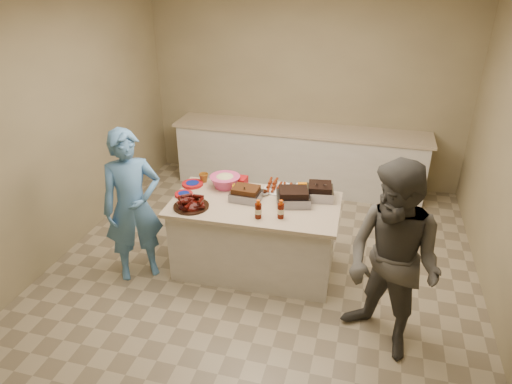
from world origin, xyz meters
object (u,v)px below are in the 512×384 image
(island, at_px, (255,268))
(bbq_bottle_b, at_px, (281,218))
(coleslaw_bowl, at_px, (225,187))
(rib_platter, at_px, (191,207))
(roasting_pan, at_px, (319,198))
(plastic_cup, at_px, (204,182))
(mustard_bottle, at_px, (234,194))
(guest_blue, at_px, (142,272))
(bbq_bottle_a, at_px, (258,218))
(guest_gray, at_px, (379,343))

(island, relative_size, bbq_bottle_b, 9.07)
(coleslaw_bowl, bearing_deg, rib_platter, -110.26)
(roasting_pan, bearing_deg, coleslaw_bowl, 172.06)
(rib_platter, relative_size, roasting_pan, 1.32)
(island, height_order, coleslaw_bowl, coleslaw_bowl)
(roasting_pan, relative_size, plastic_cup, 2.55)
(coleslaw_bowl, xyz_separation_m, mustard_bottle, (0.14, -0.12, 0.00))
(coleslaw_bowl, height_order, guest_blue, coleslaw_bowl)
(island, xyz_separation_m, bbq_bottle_a, (0.11, -0.28, 0.81))
(island, height_order, guest_gray, island)
(rib_platter, height_order, guest_blue, rib_platter)
(bbq_bottle_a, height_order, mustard_bottle, bbq_bottle_a)
(coleslaw_bowl, distance_m, guest_blue, 1.28)
(roasting_pan, xyz_separation_m, coleslaw_bowl, (-1.02, -0.01, 0.00))
(plastic_cup, bearing_deg, bbq_bottle_a, -38.11)
(coleslaw_bowl, xyz_separation_m, guest_blue, (-0.76, -0.65, -0.81))
(rib_platter, relative_size, mustard_bottle, 2.74)
(guest_blue, height_order, guest_gray, guest_gray)
(rib_platter, height_order, bbq_bottle_b, bbq_bottle_b)
(bbq_bottle_a, bearing_deg, island, 111.35)
(bbq_bottle_a, bearing_deg, rib_platter, 176.98)
(mustard_bottle, height_order, guest_gray, mustard_bottle)
(guest_gray, bearing_deg, bbq_bottle_b, -170.34)
(roasting_pan, distance_m, guest_gray, 1.51)
(bbq_bottle_a, xyz_separation_m, guest_blue, (-1.27, -0.10, -0.81))
(rib_platter, height_order, coleslaw_bowl, coleslaw_bowl)
(roasting_pan, xyz_separation_m, guest_gray, (0.72, -1.05, -0.81))
(plastic_cup, distance_m, guest_blue, 1.18)
(mustard_bottle, xyz_separation_m, guest_gray, (1.60, -0.92, -0.81))
(bbq_bottle_b, distance_m, plastic_cup, 1.13)
(island, bearing_deg, guest_gray, -31.91)
(island, bearing_deg, plastic_cup, 151.89)
(rib_platter, height_order, roasting_pan, rib_platter)
(roasting_pan, height_order, mustard_bottle, mustard_bottle)
(roasting_pan, distance_m, bbq_bottle_a, 0.75)
(mustard_bottle, bearing_deg, bbq_bottle_a, -48.84)
(rib_platter, distance_m, bbq_bottle_a, 0.70)
(rib_platter, relative_size, bbq_bottle_a, 1.87)
(roasting_pan, bearing_deg, island, -164.57)
(guest_gray, bearing_deg, coleslaw_bowl, -172.81)
(mustard_bottle, xyz_separation_m, guest_blue, (-0.90, -0.53, -0.81))
(island, relative_size, coleslaw_bowl, 5.21)
(island, distance_m, coleslaw_bowl, 0.94)
(coleslaw_bowl, relative_size, plastic_cup, 3.09)
(roasting_pan, bearing_deg, bbq_bottle_b, -129.80)
(coleslaw_bowl, relative_size, mustard_bottle, 2.51)
(mustard_bottle, height_order, guest_blue, mustard_bottle)
(rib_platter, relative_size, coleslaw_bowl, 1.09)
(roasting_pan, xyz_separation_m, bbq_bottle_a, (-0.51, -0.56, 0.00))
(coleslaw_bowl, xyz_separation_m, guest_gray, (1.74, -1.04, -0.81))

